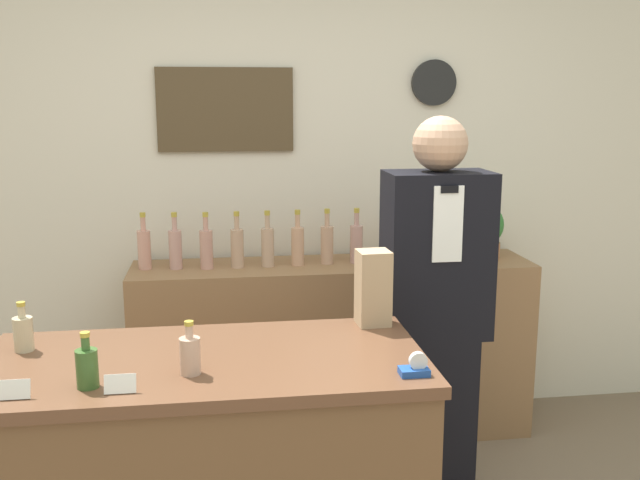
# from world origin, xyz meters

# --- Properties ---
(back_wall) EXTENTS (5.20, 0.09, 2.70)m
(back_wall) POSITION_xyz_m (-0.00, 2.00, 1.35)
(back_wall) COLOR beige
(back_wall) RESTS_ON ground_plane
(back_shelf) EXTENTS (2.06, 0.44, 0.93)m
(back_shelf) POSITION_xyz_m (0.19, 1.72, 0.47)
(back_shelf) COLOR #8E6642
(back_shelf) RESTS_ON ground_plane
(shopkeeper) EXTENTS (0.43, 0.27, 1.70)m
(shopkeeper) POSITION_xyz_m (0.50, 0.97, 0.85)
(shopkeeper) COLOR black
(shopkeeper) RESTS_ON ground_plane
(potted_plant) EXTENTS (0.22, 0.22, 0.29)m
(potted_plant) POSITION_xyz_m (0.99, 1.74, 1.08)
(potted_plant) COLOR #B27047
(potted_plant) RESTS_ON back_shelf
(paper_bag) EXTENTS (0.12, 0.12, 0.28)m
(paper_bag) POSITION_xyz_m (0.18, 0.70, 1.08)
(paper_bag) COLOR tan
(paper_bag) RESTS_ON display_counter
(tape_dispenser) EXTENTS (0.09, 0.06, 0.07)m
(tape_dispenser) POSITION_xyz_m (0.20, 0.19, 0.96)
(tape_dispenser) COLOR #1E4799
(tape_dispenser) RESTS_ON display_counter
(price_card_left) EXTENTS (0.09, 0.02, 0.06)m
(price_card_left) POSITION_xyz_m (-0.97, 0.18, 0.97)
(price_card_left) COLOR white
(price_card_left) RESTS_ON display_counter
(price_card_right) EXTENTS (0.09, 0.02, 0.06)m
(price_card_right) POSITION_xyz_m (-0.68, 0.18, 0.97)
(price_card_right) COLOR white
(price_card_right) RESTS_ON display_counter
(counter_bottle_0) EXTENTS (0.06, 0.06, 0.17)m
(counter_bottle_0) POSITION_xyz_m (-1.04, 0.59, 1.00)
(counter_bottle_0) COLOR tan
(counter_bottle_0) RESTS_ON display_counter
(counter_bottle_1) EXTENTS (0.06, 0.06, 0.17)m
(counter_bottle_1) POSITION_xyz_m (-0.78, 0.24, 1.00)
(counter_bottle_1) COLOR #355926
(counter_bottle_1) RESTS_ON display_counter
(counter_bottle_2) EXTENTS (0.06, 0.06, 0.17)m
(counter_bottle_2) POSITION_xyz_m (-0.48, 0.30, 1.00)
(counter_bottle_2) COLOR tan
(counter_bottle_2) RESTS_ON display_counter
(shelf_bottle_0) EXTENTS (0.07, 0.07, 0.29)m
(shelf_bottle_0) POSITION_xyz_m (-0.76, 1.74, 1.04)
(shelf_bottle_0) COLOR tan
(shelf_bottle_0) RESTS_ON back_shelf
(shelf_bottle_1) EXTENTS (0.07, 0.07, 0.29)m
(shelf_bottle_1) POSITION_xyz_m (-0.60, 1.72, 1.04)
(shelf_bottle_1) COLOR tan
(shelf_bottle_1) RESTS_ON back_shelf
(shelf_bottle_2) EXTENTS (0.07, 0.07, 0.29)m
(shelf_bottle_2) POSITION_xyz_m (-0.45, 1.70, 1.04)
(shelf_bottle_2) COLOR tan
(shelf_bottle_2) RESTS_ON back_shelf
(shelf_bottle_3) EXTENTS (0.07, 0.07, 0.29)m
(shelf_bottle_3) POSITION_xyz_m (-0.30, 1.71, 1.04)
(shelf_bottle_3) COLOR tan
(shelf_bottle_3) RESTS_ON back_shelf
(shelf_bottle_4) EXTENTS (0.07, 0.07, 0.29)m
(shelf_bottle_4) POSITION_xyz_m (-0.15, 1.71, 1.04)
(shelf_bottle_4) COLOR tan
(shelf_bottle_4) RESTS_ON back_shelf
(shelf_bottle_5) EXTENTS (0.07, 0.07, 0.29)m
(shelf_bottle_5) POSITION_xyz_m (0.01, 1.71, 1.04)
(shelf_bottle_5) COLOR tan
(shelf_bottle_5) RESTS_ON back_shelf
(shelf_bottle_6) EXTENTS (0.07, 0.07, 0.29)m
(shelf_bottle_6) POSITION_xyz_m (0.16, 1.73, 1.04)
(shelf_bottle_6) COLOR tan
(shelf_bottle_6) RESTS_ON back_shelf
(shelf_bottle_7) EXTENTS (0.07, 0.07, 0.29)m
(shelf_bottle_7) POSITION_xyz_m (0.31, 1.72, 1.04)
(shelf_bottle_7) COLOR tan
(shelf_bottle_7) RESTS_ON back_shelf
(shelf_bottle_8) EXTENTS (0.07, 0.07, 0.29)m
(shelf_bottle_8) POSITION_xyz_m (0.46, 1.71, 1.04)
(shelf_bottle_8) COLOR tan
(shelf_bottle_8) RESTS_ON back_shelf
(shelf_bottle_9) EXTENTS (0.07, 0.07, 0.29)m
(shelf_bottle_9) POSITION_xyz_m (0.62, 1.71, 1.04)
(shelf_bottle_9) COLOR tan
(shelf_bottle_9) RESTS_ON back_shelf
(shelf_bottle_10) EXTENTS (0.07, 0.07, 0.29)m
(shelf_bottle_10) POSITION_xyz_m (0.77, 1.72, 1.04)
(shelf_bottle_10) COLOR tan
(shelf_bottle_10) RESTS_ON back_shelf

